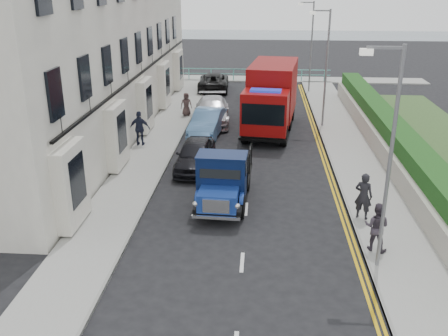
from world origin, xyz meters
The scene contains 22 objects.
ground centered at (0.00, 0.00, 0.00)m, with size 120.00×120.00×0.00m, color black.
pavement_west centered at (-5.20, 9.00, 0.06)m, with size 2.40×38.00×0.12m, color gray.
pavement_east centered at (5.30, 9.00, 0.06)m, with size 2.60×38.00×0.12m, color gray.
promenade centered at (0.00, 29.00, 0.06)m, with size 30.00×2.50×0.12m, color gray.
sea_plane centered at (0.00, 60.00, 0.00)m, with size 120.00×120.00×0.00m, color #4B5F67.
terrace_west centered at (-9.47, 13.00, 7.17)m, with size 6.31×30.20×14.25m.
garden_east centered at (7.21, 9.00, 0.90)m, with size 1.45×28.00×1.75m.
seafront_railing centered at (0.00, 28.20, 0.58)m, with size 13.00×0.08×1.11m.
lamp_near centered at (4.18, -2.00, 4.00)m, with size 1.23×0.18×7.00m.
lamp_mid centered at (4.18, 14.00, 4.00)m, with size 1.23×0.18×7.00m.
lamp_far centered at (4.18, 24.00, 4.00)m, with size 1.23×0.18×7.00m.
bedford_lorry centered at (-0.96, 2.10, 1.05)m, with size 2.14×4.93×2.29m.
red_lorry centered at (1.09, 13.29, 2.08)m, with size 3.42×7.70×3.90m.
parked_car_front centered at (-2.60, 6.36, 0.72)m, with size 1.69×4.20×1.43m, color black.
parked_car_mid centered at (-2.60, 12.00, 0.73)m, with size 1.55×4.46×1.47m, color #5988BF.
parked_car_rear centered at (-2.60, 14.58, 0.77)m, with size 2.15×5.30×1.54m, color silver.
seafront_car_left centered at (-3.41, 24.33, 0.71)m, with size 2.35×5.10×1.42m, color black.
seafront_car_right centered at (0.56, 20.34, 0.71)m, with size 1.68×4.17×1.42m, color #B5B6BA.
pedestrian_east_near centered at (4.40, 1.32, 1.03)m, with size 0.66×0.43×1.82m, color black.
pedestrian_east_far centered at (4.40, -1.03, 0.97)m, with size 0.82×0.64×1.70m, color #39313C.
pedestrian_west_near centered at (-6.00, 9.39, 1.06)m, with size 1.10×0.46×1.88m, color #1D2134.
pedestrian_west_far centered at (-4.40, 15.70, 0.88)m, with size 0.74×0.48×1.52m, color #3F2E2D.
Camera 1 is at (0.46, -16.06, 8.68)m, focal length 40.00 mm.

